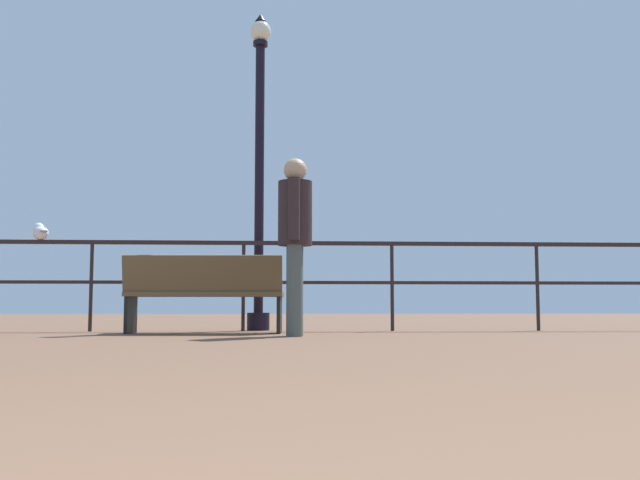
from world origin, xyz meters
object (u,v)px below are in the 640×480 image
bench_near_left (204,290)px  seagull_on_rail (40,232)px  lamppost_center (259,165)px  person_by_bench (295,233)px

bench_near_left → seagull_on_rail: seagull_on_rail is taller
bench_near_left → lamppost_center: (0.57, 1.06, 1.62)m
bench_near_left → person_by_bench: (0.98, -0.77, 0.55)m
lamppost_center → person_by_bench: bearing=-77.2°
bench_near_left → seagull_on_rail: 2.32m
bench_near_left → seagull_on_rail: size_ratio=4.10×
person_by_bench → seagull_on_rail: 3.43m
bench_near_left → lamppost_center: 2.01m
lamppost_center → seagull_on_rail: 2.79m
person_by_bench → seagull_on_rail: bearing=152.6°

